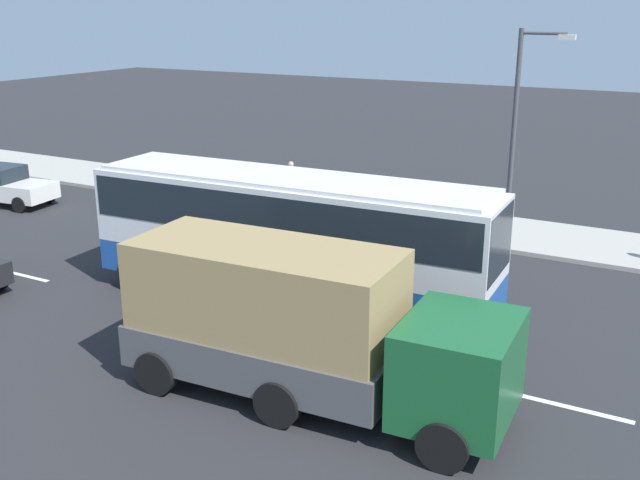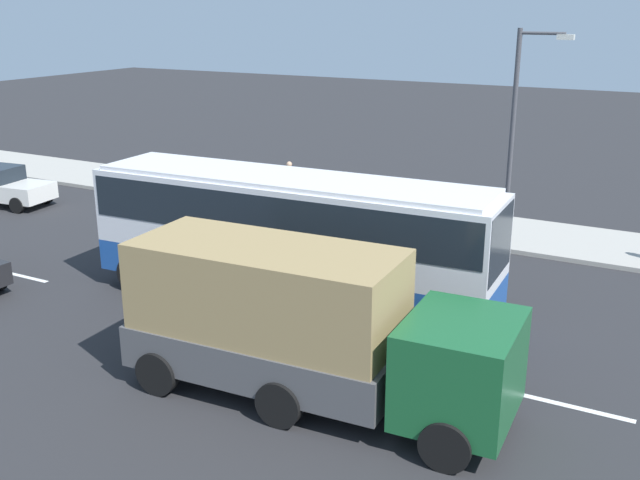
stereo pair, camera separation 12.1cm
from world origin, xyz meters
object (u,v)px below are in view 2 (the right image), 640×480
pedestrian_at_crossing (289,179)px  cargo_truck (303,323)px  street_lamp (518,126)px  coach_bus (290,227)px

pedestrian_at_crossing → cargo_truck: bearing=86.7°
cargo_truck → pedestrian_at_crossing: (-8.20, 13.28, -0.57)m
street_lamp → coach_bus: bearing=-118.0°
cargo_truck → pedestrian_at_crossing: bearing=119.0°
pedestrian_at_crossing → street_lamp: bearing=136.5°
cargo_truck → pedestrian_at_crossing: 15.62m
coach_bus → pedestrian_at_crossing: coach_bus is taller
pedestrian_at_crossing → coach_bus: bearing=85.8°
coach_bus → cargo_truck: size_ratio=1.39×
pedestrian_at_crossing → street_lamp: 9.98m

